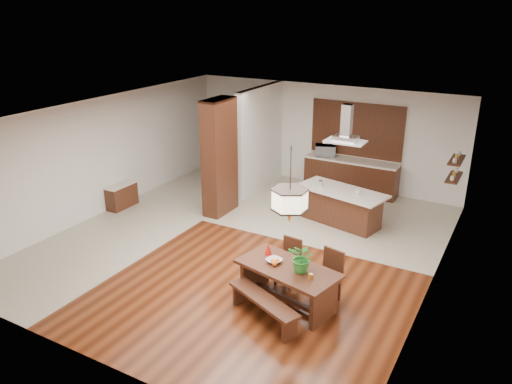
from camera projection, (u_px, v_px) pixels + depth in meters
The scene contains 25 objects.
room_shell at pixel (243, 153), 10.43m from camera, with size 9.00×9.04×2.92m.
tile_hallway at pixel (149, 218), 12.41m from camera, with size 2.50×9.00×0.01m, color #B3AB95.
tile_kitchen at pixel (337, 214), 12.63m from camera, with size 5.50×4.00×0.01m, color #B3AB95.
soffit_band at pixel (243, 114), 10.14m from camera, with size 8.00×9.00×0.02m, color #37180D.
partition_pier at pixel (220, 157), 12.27m from camera, with size 0.45×1.00×2.90m, color black.
partition_stub at pixel (260, 139), 13.98m from camera, with size 0.18×2.40×2.90m, color silver.
hallway_console at pixel (122, 196), 12.95m from camera, with size 0.37×0.88×0.63m, color black.
hallway_doorway at pixel (241, 138), 15.61m from camera, with size 1.10×0.20×2.10m, color black.
rear_counter at pixel (351, 176), 13.97m from camera, with size 2.60×0.62×0.95m.
kitchen_window at pixel (357, 129), 13.73m from camera, with size 2.60×0.08×1.50m, color #95612C.
shelf_lower at pixel (454, 177), 11.02m from camera, with size 0.26×0.90×0.04m, color black.
shelf_upper at pixel (457, 160), 10.88m from camera, with size 0.26×0.90×0.04m, color black.
dining_table at pixel (288, 277), 8.66m from camera, with size 1.93×1.26×0.74m.
dining_bench at pixel (263, 309), 8.34m from camera, with size 1.52×0.33×0.43m, color black, non-canonical shape.
dining_chair_left at pixel (287, 262), 9.35m from camera, with size 0.40×0.40×0.90m, color black, non-canonical shape.
dining_chair_right at pixel (327, 277), 8.78m from camera, with size 0.42×0.42×0.96m, color black, non-canonical shape.
pendant_lantern at pixel (290, 185), 8.06m from camera, with size 0.64×0.64×1.31m, color beige, non-canonical shape.
foliage_plant at pixel (302, 258), 8.36m from camera, with size 0.46×0.40×0.52m, color #297C29.
fruit_bowl at pixel (274, 261), 8.74m from camera, with size 0.27×0.27×0.07m, color beige.
napkin_cone at pixel (268, 249), 9.01m from camera, with size 0.14×0.14×0.21m, color #A7120B.
gold_ornament at pixel (311, 277), 8.19m from camera, with size 0.07×0.07×0.10m, color gold.
kitchen_island at pixel (341, 206), 11.94m from camera, with size 2.28×1.38×0.88m.
range_hood at pixel (347, 124), 11.23m from camera, with size 0.90×0.55×0.87m, color silver, non-canonical shape.
island_cup at pixel (358, 192), 11.50m from camera, with size 0.11×0.11×0.09m, color silver.
microwave at pixel (325, 150), 14.10m from camera, with size 0.56×0.38×0.31m, color silver.
Camera 1 is at (5.12, -8.64, 5.00)m, focal length 35.00 mm.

